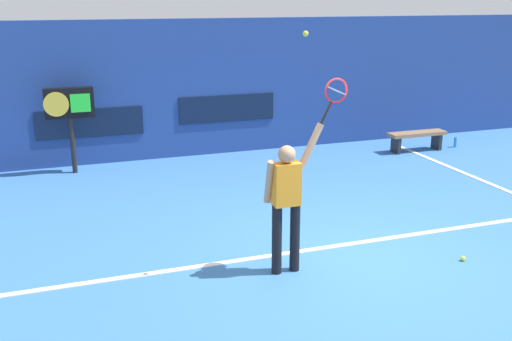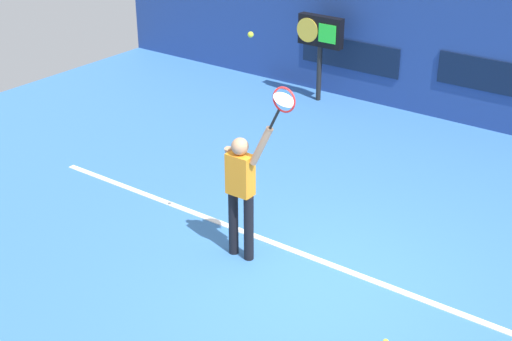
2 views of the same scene
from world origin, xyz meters
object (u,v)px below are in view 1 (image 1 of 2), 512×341
at_px(tennis_ball, 306,34).
at_px(scoreboard_clock, 69,107).
at_px(court_bench, 417,137).
at_px(spare_ball, 463,259).
at_px(water_bottle, 455,142).
at_px(tennis_player, 287,198).
at_px(tennis_racket, 335,93).

relative_size(tennis_ball, scoreboard_clock, 0.04).
xyz_separation_m(court_bench, spare_ball, (-2.85, -5.35, -0.30)).
distance_m(court_bench, water_bottle, 1.11).
bearing_deg(water_bottle, tennis_player, -142.53).
relative_size(court_bench, spare_ball, 20.59).
bearing_deg(court_bench, tennis_player, -137.22).
relative_size(scoreboard_clock, court_bench, 1.24).
bearing_deg(tennis_racket, tennis_player, 179.61).
xyz_separation_m(tennis_player, spare_ball, (2.39, -0.51, -0.98)).
distance_m(tennis_player, tennis_ball, 2.03).
height_order(water_bottle, spare_ball, water_bottle).
bearing_deg(water_bottle, scoreboard_clock, 174.85).
xyz_separation_m(scoreboard_clock, water_bottle, (8.66, -0.78, -1.23)).
xyz_separation_m(tennis_ball, water_bottle, (6.13, 4.89, -2.91)).
xyz_separation_m(tennis_player, tennis_racket, (0.62, -0.00, 1.29)).
distance_m(tennis_racket, tennis_ball, 0.85).
height_order(tennis_ball, spare_ball, tennis_ball).
bearing_deg(tennis_racket, spare_ball, -15.93).
bearing_deg(tennis_ball, water_bottle, 38.56).
bearing_deg(spare_ball, tennis_ball, 168.02).
relative_size(tennis_ball, court_bench, 0.05).
height_order(tennis_ball, scoreboard_clock, tennis_ball).
relative_size(tennis_player, tennis_racket, 3.16).
height_order(scoreboard_clock, court_bench, scoreboard_clock).
height_order(tennis_player, water_bottle, tennis_player).
height_order(court_bench, spare_ball, court_bench).
bearing_deg(tennis_racket, water_bottle, 40.39).
distance_m(tennis_racket, scoreboard_clock, 6.43).
height_order(scoreboard_clock, water_bottle, scoreboard_clock).
xyz_separation_m(tennis_player, water_bottle, (6.32, 4.84, -0.89)).
height_order(tennis_racket, spare_ball, tennis_racket).
xyz_separation_m(tennis_racket, scoreboard_clock, (-2.97, 5.63, -0.95)).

